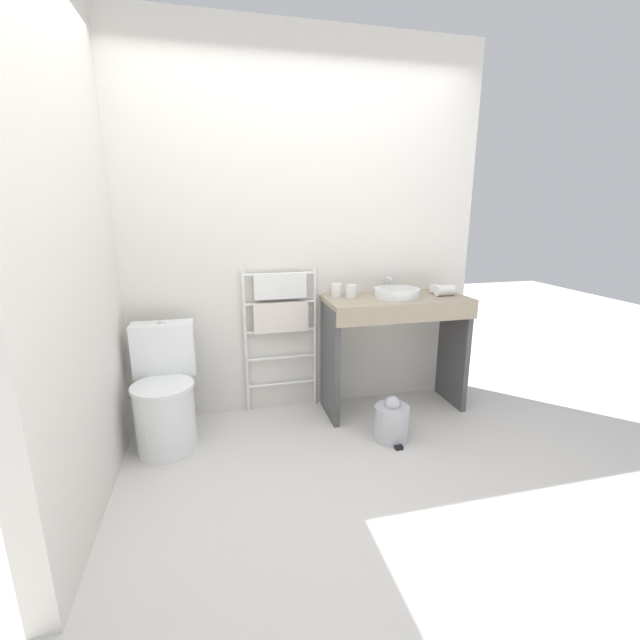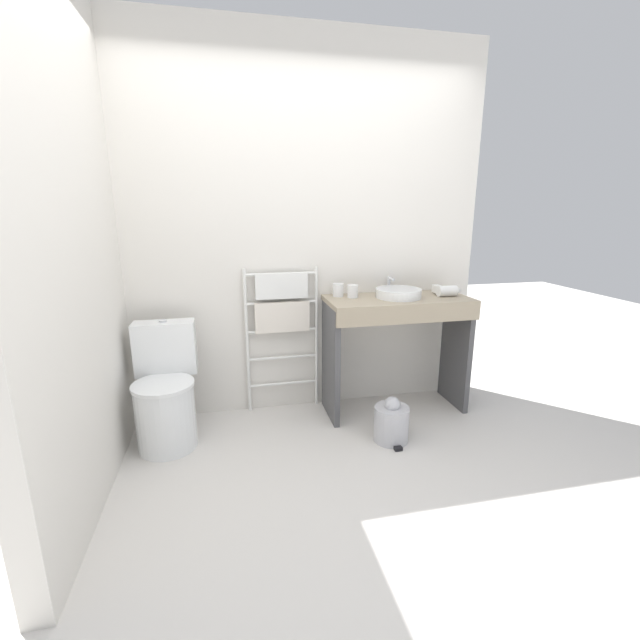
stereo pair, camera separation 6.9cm
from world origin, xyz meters
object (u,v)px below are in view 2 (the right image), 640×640
object	(u,v)px
cup_near_edge	(353,291)
trash_bin	(391,422)
hair_dryer	(447,291)
cup_near_wall	(338,290)
sink_basin	(398,293)
towel_radiator	(282,313)
toilet	(166,396)

from	to	relation	value
cup_near_edge	trash_bin	xyz separation A→B (m)	(0.13, -0.51, -0.79)
cup_near_edge	hair_dryer	size ratio (longest dim) A/B	0.49
cup_near_wall	sink_basin	bearing A→B (deg)	-18.15
towel_radiator	cup_near_edge	world-z (taller)	towel_radiator
cup_near_wall	trash_bin	world-z (taller)	cup_near_wall
sink_basin	trash_bin	world-z (taller)	sink_basin
towel_radiator	cup_near_wall	bearing A→B (deg)	-6.44
toilet	cup_near_wall	size ratio (longest dim) A/B	8.33
toilet	trash_bin	size ratio (longest dim) A/B	2.53
toilet	towel_radiator	world-z (taller)	towel_radiator
toilet	sink_basin	distance (m)	1.74
cup_near_edge	hair_dryer	distance (m)	0.70
cup_near_edge	hair_dryer	world-z (taller)	cup_near_edge
cup_near_edge	trash_bin	bearing A→B (deg)	-75.76
sink_basin	hair_dryer	size ratio (longest dim) A/B	1.73
toilet	hair_dryer	size ratio (longest dim) A/B	4.15
towel_radiator	hair_dryer	bearing A→B (deg)	-9.66
toilet	trash_bin	bearing A→B (deg)	-11.84
sink_basin	trash_bin	size ratio (longest dim) A/B	1.06
trash_bin	sink_basin	bearing A→B (deg)	66.18
cup_near_edge	hair_dryer	bearing A→B (deg)	-7.52
sink_basin	hair_dryer	xyz separation A→B (m)	(0.37, -0.02, 0.01)
towel_radiator	cup_near_wall	distance (m)	0.44
sink_basin	cup_near_wall	world-z (taller)	cup_near_wall
towel_radiator	sink_basin	bearing A→B (deg)	-12.46
cup_near_edge	towel_radiator	bearing A→B (deg)	167.41
trash_bin	towel_radiator	bearing A→B (deg)	135.37
towel_radiator	cup_near_wall	world-z (taller)	towel_radiator
toilet	hair_dryer	xyz separation A→B (m)	(2.01, 0.12, 0.59)
cup_near_wall	hair_dryer	distance (m)	0.81
towel_radiator	trash_bin	size ratio (longest dim) A/B	3.51
hair_dryer	cup_near_edge	bearing A→B (deg)	172.48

